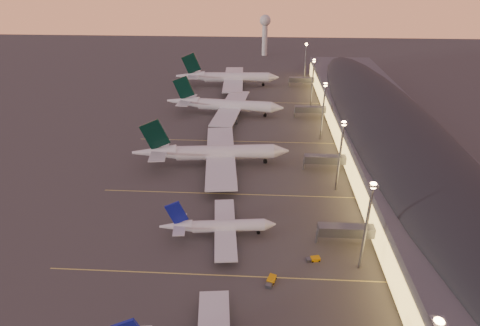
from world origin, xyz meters
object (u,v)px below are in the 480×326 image
Objects in this scene: radar_tower at (265,28)px; baggage_tug_d at (271,281)px; airliner_narrow_north at (218,226)px; airliner_wide_near at (212,153)px; airliner_wide_far at (228,77)px; baggage_tug_c at (314,259)px; airliner_wide_mid at (225,105)px.

radar_tower is 7.19× the size of baggage_tug_d.
airliner_wide_near is at bearing 92.97° from airliner_narrow_north.
radar_tower is (22.97, 92.72, 16.49)m from airliner_wide_far.
baggage_tug_c is (34.11, -54.82, -4.52)m from airliner_wide_near.
baggage_tug_c is (37.31, -165.18, -4.89)m from airliner_wide_far.
airliner_wide_far reaches higher than baggage_tug_d.
airliner_wide_far is at bearing 91.24° from baggage_tug_c.
radar_tower is at bearing 88.24° from airliner_wide_mid.
radar_tower is 267.71m from baggage_tug_d.
airliner_narrow_north is at bearing -86.97° from airliner_wide_near.
airliner_narrow_north is 0.52× the size of airliner_wide_far.
radar_tower reaches higher than airliner_wide_near.
radar_tower is (19.76, 203.07, 16.85)m from airliner_wide_near.
airliner_wide_far is 96.93m from radar_tower.
airliner_wide_far is at bearing -103.91° from radar_tower.
airliner_wide_mid is at bearing 95.57° from baggage_tug_c.
baggage_tug_c is at bearing -64.41° from airliner_wide_near.
baggage_tug_c is at bearing -86.82° from radar_tower.
baggage_tug_c is at bearing -79.90° from airliner_wide_far.
airliner_wide_mid is at bearing -97.83° from radar_tower.
airliner_wide_mid reaches higher than airliner_narrow_north.
airliner_wide_mid is 53.15m from airliner_wide_far.
baggage_tug_d is (2.77, -266.84, -21.30)m from radar_tower.
radar_tower is at bearing 19.49° from baggage_tug_d.
airliner_wide_mid reaches higher than baggage_tug_d.
airliner_narrow_north is 45.78m from airliner_wide_near.
airliner_wide_far is 176.08m from baggage_tug_d.
airliner_wide_near is at bearing 38.35° from baggage_tug_d.
airliner_wide_mid is 0.94× the size of airliner_wide_far.
baggage_tug_d is at bearing -73.25° from airliner_wide_mid.
baggage_tug_c is at bearing -66.87° from airliner_wide_mid.
baggage_tug_c is at bearing -33.40° from baggage_tug_d.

